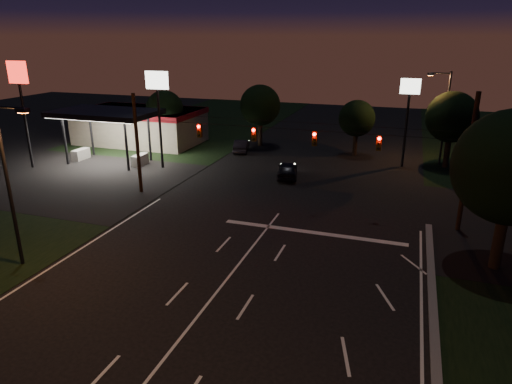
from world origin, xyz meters
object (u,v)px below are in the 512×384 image
at_px(utility_pole_right, 457,230).
at_px(car_oncoming_b, 241,146).
at_px(tree_right_near, 512,168).
at_px(car_oncoming_a, 287,170).

height_order(utility_pole_right, car_oncoming_b, utility_pole_right).
xyz_separation_m(utility_pole_right, tree_right_near, (1.53, -4.83, 5.68)).
bearing_deg(tree_right_near, car_oncoming_a, 140.45).
relative_size(utility_pole_right, car_oncoming_a, 2.08).
xyz_separation_m(tree_right_near, car_oncoming_a, (-15.23, 12.57, -4.94)).
xyz_separation_m(car_oncoming_a, car_oncoming_b, (-7.30, 7.77, -0.07)).
bearing_deg(car_oncoming_a, utility_pole_right, 137.67).
distance_m(utility_pole_right, car_oncoming_b, 26.12).
height_order(tree_right_near, car_oncoming_a, tree_right_near).
bearing_deg(tree_right_near, car_oncoming_b, 137.91).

